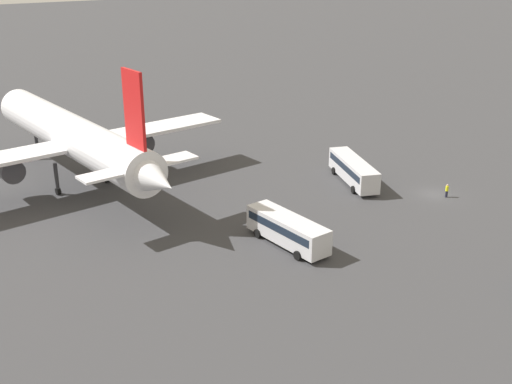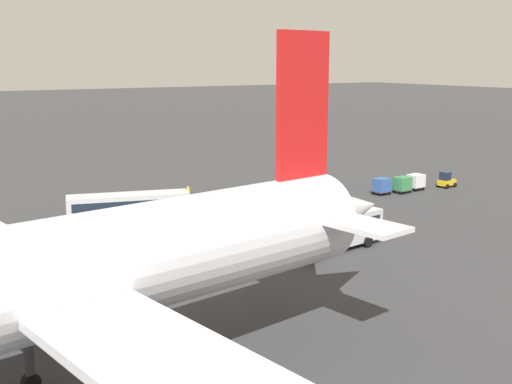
{
  "view_description": "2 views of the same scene",
  "coord_description": "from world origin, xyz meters",
  "px_view_note": "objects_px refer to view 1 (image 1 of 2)",
  "views": [
    {
      "loc": [
        -55.68,
        57.62,
        30.71
      ],
      "look_at": [
        1.5,
        25.56,
        4.78
      ],
      "focal_mm": 45.0,
      "sensor_mm": 36.0,
      "label": 1
    },
    {
      "loc": [
        30.82,
        66.84,
        16.41
      ],
      "look_at": [
        1.81,
        19.81,
        4.99
      ],
      "focal_mm": 45.0,
      "sensor_mm": 36.0,
      "label": 2
    }
  ],
  "objects_px": {
    "shuttle_bus_far": "(288,228)",
    "airplane": "(74,137)",
    "worker_person": "(447,191)",
    "shuttle_bus_near": "(353,169)"
  },
  "relations": [
    {
      "from": "shuttle_bus_far",
      "to": "worker_person",
      "type": "xyz_separation_m",
      "value": [
        1.69,
        -24.95,
        -1.05
      ]
    },
    {
      "from": "shuttle_bus_near",
      "to": "shuttle_bus_far",
      "type": "bearing_deg",
      "value": 139.54
    },
    {
      "from": "worker_person",
      "to": "shuttle_bus_near",
      "type": "bearing_deg",
      "value": 35.52
    },
    {
      "from": "airplane",
      "to": "worker_person",
      "type": "xyz_separation_m",
      "value": [
        -27.11,
        -39.85,
        -5.92
      ]
    },
    {
      "from": "airplane",
      "to": "shuttle_bus_near",
      "type": "height_order",
      "value": "airplane"
    },
    {
      "from": "shuttle_bus_near",
      "to": "worker_person",
      "type": "relative_size",
      "value": 7.08
    },
    {
      "from": "shuttle_bus_near",
      "to": "airplane",
      "type": "bearing_deg",
      "value": 78.44
    },
    {
      "from": "shuttle_bus_far",
      "to": "worker_person",
      "type": "relative_size",
      "value": 6.36
    },
    {
      "from": "shuttle_bus_far",
      "to": "airplane",
      "type": "bearing_deg",
      "value": 18.75
    },
    {
      "from": "airplane",
      "to": "worker_person",
      "type": "relative_size",
      "value": 27.98
    }
  ]
}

